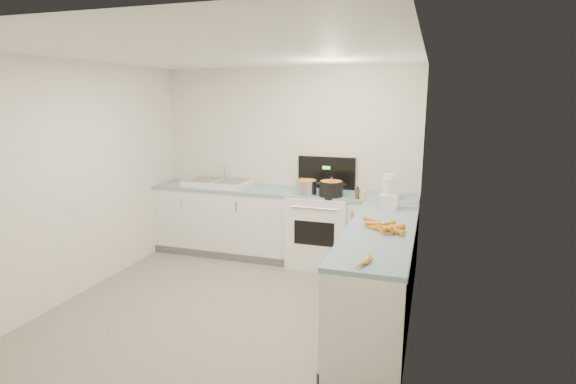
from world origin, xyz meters
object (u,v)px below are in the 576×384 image
(steel_pot, at_px, (306,188))
(black_pot, at_px, (331,189))
(sink, at_px, (218,183))
(mixing_bowl, at_px, (390,194))
(stove, at_px, (321,228))
(spice_jar, at_px, (363,196))
(extract_bottle, at_px, (357,194))
(food_processor, at_px, (389,194))

(steel_pot, xyz_separation_m, black_pot, (0.32, -0.01, 0.00))
(sink, height_order, steel_pot, sink)
(sink, bearing_deg, black_pot, -6.25)
(steel_pot, distance_m, mixing_bowl, 1.02)
(stove, xyz_separation_m, spice_jar, (0.56, -0.21, 0.51))
(sink, bearing_deg, extract_bottle, -6.51)
(stove, relative_size, steel_pot, 5.05)
(steel_pot, bearing_deg, spice_jar, -4.61)
(black_pot, xyz_separation_m, extract_bottle, (0.33, -0.04, -0.02))
(stove, bearing_deg, spice_jar, -20.15)
(black_pot, bearing_deg, mixing_bowl, 6.64)
(mixing_bowl, bearing_deg, sink, 177.65)
(steel_pot, distance_m, food_processor, 1.13)
(extract_bottle, bearing_deg, steel_pot, 174.93)
(sink, height_order, black_pot, sink)
(steel_pot, bearing_deg, extract_bottle, -5.07)
(stove, bearing_deg, black_pot, -44.74)
(steel_pot, distance_m, extract_bottle, 0.65)
(spice_jar, distance_m, food_processor, 0.51)
(stove, height_order, black_pot, stove)
(food_processor, bearing_deg, mixing_bowl, 93.22)
(extract_bottle, distance_m, spice_jar, 0.07)
(black_pot, relative_size, food_processor, 0.75)
(steel_pot, distance_m, spice_jar, 0.72)
(steel_pot, distance_m, black_pot, 0.32)
(steel_pot, relative_size, food_processor, 0.71)
(mixing_bowl, bearing_deg, stove, 174.77)
(food_processor, bearing_deg, spice_jar, 131.99)
(extract_bottle, bearing_deg, mixing_bowl, 18.78)
(mixing_bowl, bearing_deg, black_pot, -173.36)
(sink, distance_m, steel_pot, 1.31)
(stove, distance_m, mixing_bowl, 1.01)
(extract_bottle, bearing_deg, food_processor, -42.56)
(black_pot, height_order, food_processor, food_processor)
(sink, relative_size, mixing_bowl, 3.58)
(stove, xyz_separation_m, mixing_bowl, (0.86, -0.08, 0.52))
(black_pot, relative_size, extract_bottle, 2.31)
(mixing_bowl, relative_size, spice_jar, 2.84)
(sink, relative_size, extract_bottle, 6.93)
(black_pot, xyz_separation_m, food_processor, (0.73, -0.41, 0.08))
(black_pot, relative_size, spice_jar, 3.39)
(stove, height_order, sink, stove)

